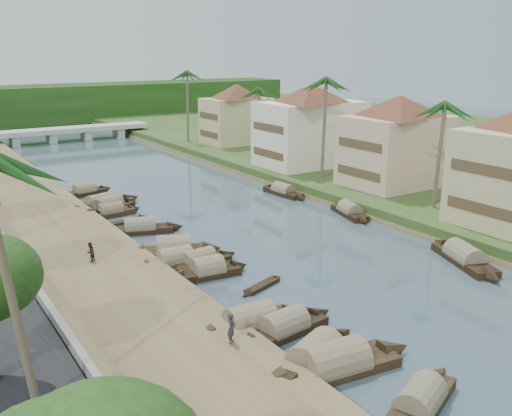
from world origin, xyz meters
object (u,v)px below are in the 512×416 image
bridge (68,131)px  person_near (231,328)px  sampan_0 (420,402)px  sampan_1 (316,359)px

bridge → person_near: person_near is taller
sampan_0 → sampan_1: sampan_1 is taller
bridge → person_near: size_ratio=16.61×
bridge → person_near: (-12.79, -78.10, -0.08)m
sampan_1 → person_near: 4.62m
sampan_0 → person_near: person_near is taller
bridge → sampan_0: bearing=-95.3°
person_near → sampan_1: bearing=-95.4°
sampan_0 → sampan_1: 5.65m
sampan_1 → person_near: (-3.09, 3.21, 1.22)m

